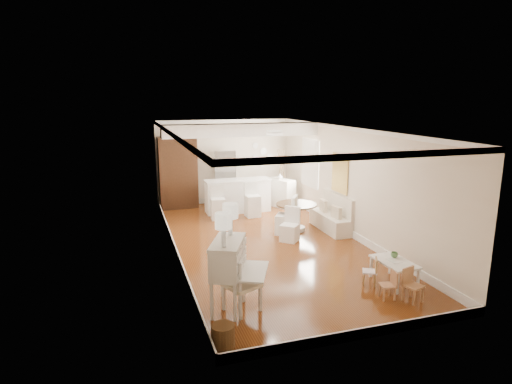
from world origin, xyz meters
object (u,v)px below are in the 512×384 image
wicker_basket (223,336)px  breakfast_counter (238,196)px  gustavian_armchair (242,283)px  slip_chair_near (290,224)px  kids_table (394,272)px  slip_chair_far (286,215)px  secretary_bureau (228,275)px  bar_stool_right (253,200)px  dining_table (296,217)px  kids_chair_c (413,285)px  fridge (235,177)px  sideboard (281,193)px  bar_stool_left (218,203)px  kids_chair_a (388,285)px  pantry_cabinet (178,173)px  kids_chair_b (370,271)px

wicker_basket → breakfast_counter: bearing=73.3°
gustavian_armchair → slip_chair_near: 3.75m
wicker_basket → kids_table: bearing=17.1°
slip_chair_far → breakfast_counter: breakfast_counter is taller
secretary_bureau → bar_stool_right: (2.08, 5.38, -0.09)m
gustavian_armchair → dining_table: gustavian_armchair is taller
secretary_bureau → kids_chair_c: (3.16, -0.74, -0.30)m
dining_table → breakfast_counter: 2.55m
kids_table → slip_chair_far: 3.62m
kids_table → fridge: (-1.29, 7.10, 0.67)m
fridge → wicker_basket: bearing=-106.0°
slip_chair_far → sideboard: bearing=-165.5°
bar_stool_left → slip_chair_far: bearing=-46.7°
gustavian_armchair → slip_chair_near: (2.11, 3.10, -0.06)m
wicker_basket → slip_chair_near: bearing=56.8°
secretary_bureau → bar_stool_left: size_ratio=1.21×
secretary_bureau → kids_chair_c: 3.26m
bar_stool_right → sideboard: bearing=32.8°
secretary_bureau → dining_table: secretary_bureau is taller
secretary_bureau → kids_chair_a: size_ratio=2.30×
secretary_bureau → bar_stool_right: secretary_bureau is taller
kids_chair_c → bar_stool_right: (-1.08, 6.11, 0.21)m
kids_chair_a → slip_chair_near: bearing=-161.5°
sideboard → pantry_cabinet: bearing=140.4°
kids_chair_a → pantry_cabinet: pantry_cabinet is taller
secretary_bureau → breakfast_counter: secretary_bureau is taller
pantry_cabinet → bar_stool_left: bearing=-62.2°
gustavian_armchair → bar_stool_left: bar_stool_left is taller
slip_chair_near → slip_chair_far: (0.12, 0.57, 0.09)m
fridge → slip_chair_far: bearing=-83.2°
bar_stool_left → bar_stool_right: bearing=5.5°
wicker_basket → slip_chair_far: bearing=59.0°
slip_chair_near → fridge: 4.19m
bar_stool_left → sideboard: size_ratio=1.04×
gustavian_armchair → wicker_basket: size_ratio=2.87×
kids_chair_c → dining_table: dining_table is taller
pantry_cabinet → sideboard: (3.22, -0.87, -0.69)m
bar_stool_left → bar_stool_right: bar_stool_right is taller
dining_table → slip_chair_far: slip_chair_far is taller
dining_table → breakfast_counter: (-0.99, 2.34, 0.14)m
secretary_bureau → breakfast_counter: (1.80, 6.05, -0.09)m
kids_chair_b → kids_chair_c: size_ratio=0.89×
secretary_bureau → slip_chair_far: bearing=79.7°
pantry_cabinet → fridge: size_ratio=1.28×
bar_stool_right → secretary_bureau: bearing=-113.8°
bar_stool_left → fridge: bearing=66.4°
kids_chair_c → breakfast_counter: bearing=84.4°
breakfast_counter → bar_stool_left: breakfast_counter is taller
kids_table → slip_chair_far: bearing=103.7°
kids_chair_c → slip_chair_near: 3.78m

